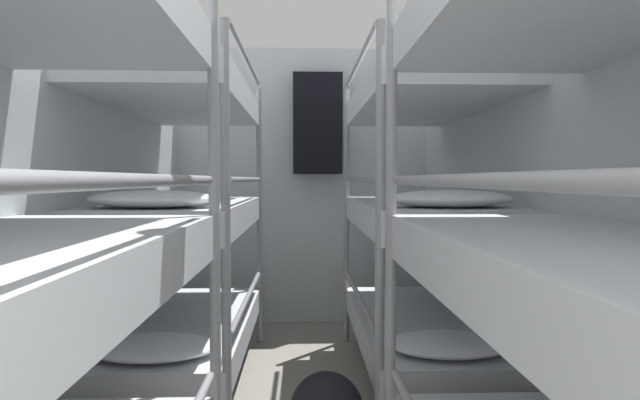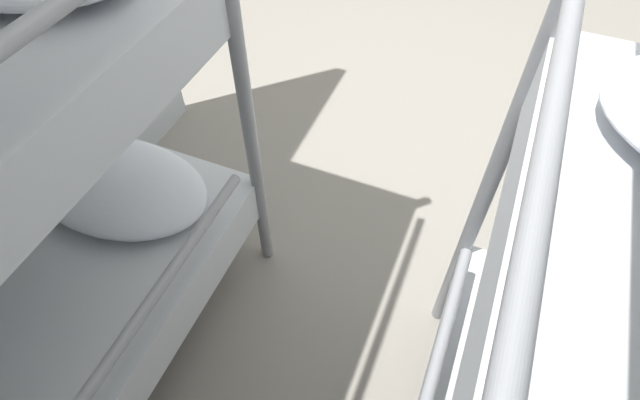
% 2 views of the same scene
% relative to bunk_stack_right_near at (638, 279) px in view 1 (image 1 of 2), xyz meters
% --- Properties ---
extents(wall_left, '(0.06, 5.06, 2.52)m').
position_rel_bunk_stack_right_near_xyz_m(wall_left, '(-1.90, 1.08, 0.15)').
color(wall_left, silver).
rests_on(wall_left, ground_plane).
extents(wall_right, '(0.06, 5.06, 2.52)m').
position_rel_bunk_stack_right_near_xyz_m(wall_right, '(0.43, 1.08, 0.15)').
color(wall_right, silver).
rests_on(wall_right, ground_plane).
extents(wall_back, '(2.39, 0.06, 2.52)m').
position_rel_bunk_stack_right_near_xyz_m(wall_back, '(-0.74, 3.57, 0.15)').
color(wall_back, silver).
rests_on(wall_back, ground_plane).
extents(bunk_stack_right_near, '(0.80, 1.80, 2.09)m').
position_rel_bunk_stack_right_near_xyz_m(bunk_stack_right_near, '(0.00, 0.00, 0.00)').
color(bunk_stack_right_near, gray).
rests_on(bunk_stack_right_near, ground_plane).
extents(bunk_stack_left_far, '(0.80, 1.80, 2.09)m').
position_rel_bunk_stack_right_near_xyz_m(bunk_stack_left_far, '(-1.48, 2.04, 0.00)').
color(bunk_stack_left_far, gray).
rests_on(bunk_stack_left_far, ground_plane).
extents(bunk_stack_right_far, '(0.80, 1.80, 2.09)m').
position_rel_bunk_stack_right_near_xyz_m(bunk_stack_right_far, '(0.00, 2.04, 0.00)').
color(bunk_stack_right_far, gray).
rests_on(bunk_stack_right_far, ground_plane).
extents(hanging_coat, '(0.44, 0.12, 0.90)m').
position_rel_bunk_stack_right_near_xyz_m(hanging_coat, '(-0.61, 3.42, 0.71)').
color(hanging_coat, black).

